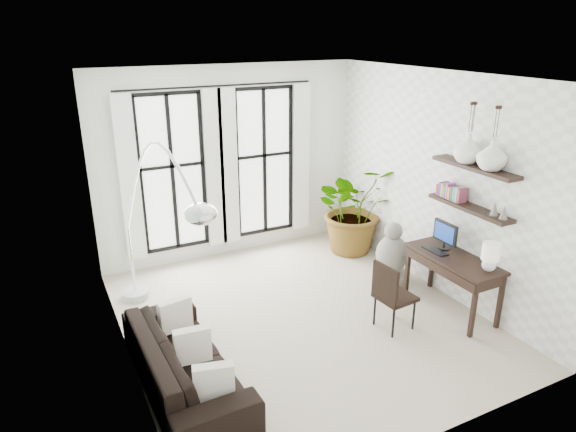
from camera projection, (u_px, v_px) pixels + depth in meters
floor at (300, 317)px, 7.03m from camera, size 5.00×5.00×0.00m
ceiling at (303, 77)px, 5.92m from camera, size 5.00×5.00×0.00m
wall_left at (117, 239)px, 5.52m from camera, size 0.00×5.00×5.00m
wall_right at (438, 184)px, 7.43m from camera, size 0.00×5.00×5.00m
wall_back at (230, 163)px, 8.56m from camera, size 4.50×0.00×4.50m
windows at (221, 168)px, 8.43m from camera, size 3.26×0.13×2.65m
wall_shelves at (469, 190)px, 6.72m from camera, size 0.25×1.30×0.60m
sofa at (185, 361)px, 5.58m from camera, size 0.93×2.26×0.65m
throw_pillows at (193, 345)px, 5.56m from camera, size 0.40×1.52×0.40m
plant at (354, 208)px, 8.88m from camera, size 1.50×1.32×1.59m
desk at (456, 262)px, 6.91m from camera, size 0.59×1.39×1.21m
desk_chair at (391, 292)px, 6.58m from camera, size 0.48×0.48×0.94m
arc_lamp at (155, 186)px, 6.00m from camera, size 0.76×2.58×2.55m
buddha at (392, 257)px, 7.88m from camera, size 0.55×0.55×0.98m
vase_a at (492, 155)px, 6.29m from camera, size 0.37×0.37×0.38m
vase_b at (468, 148)px, 6.62m from camera, size 0.37×0.37×0.38m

